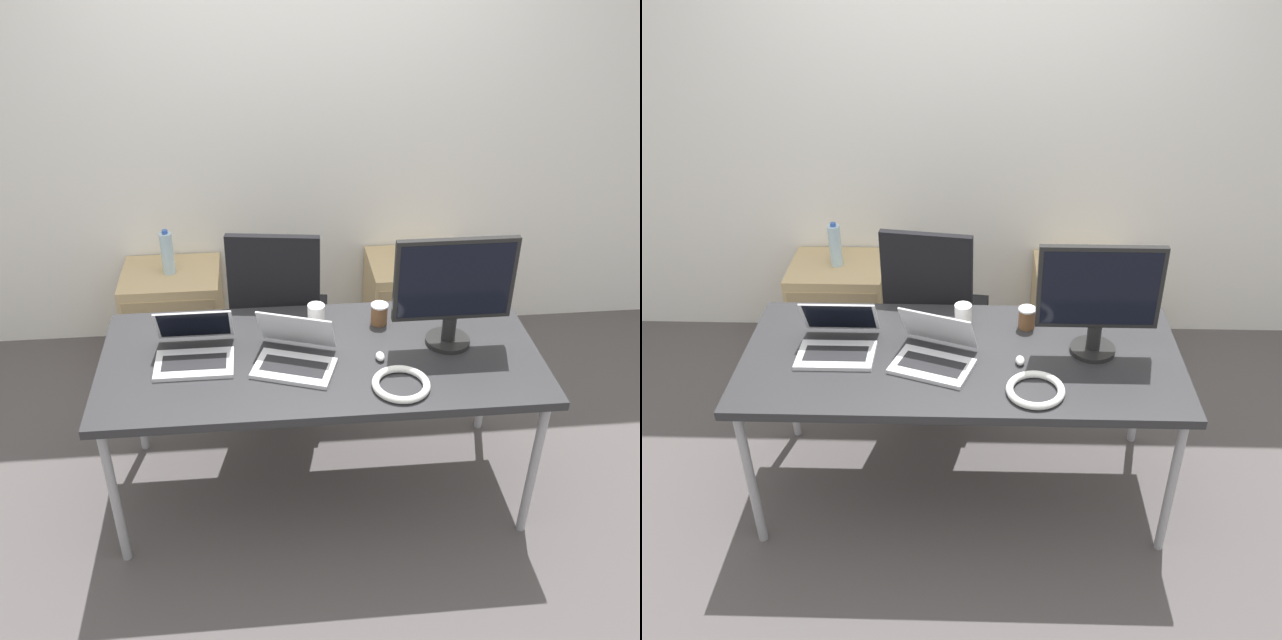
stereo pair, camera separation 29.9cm
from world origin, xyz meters
The scene contains 14 objects.
ground_plane centered at (0.00, 0.00, 0.00)m, with size 14.00×14.00×0.00m, color #514C4C.
wall_back centered at (0.00, 1.44, 1.30)m, with size 10.00×0.05×2.60m.
desk centered at (0.00, 0.00, 0.73)m, with size 1.87×0.82×0.77m.
office_chair centered at (-0.15, 0.68, 0.42)m, with size 0.56×0.59×1.11m.
cabinet_left centered at (-0.76, 1.18, 0.28)m, with size 0.56×0.46×0.57m.
cabinet_right centered at (0.68, 1.18, 0.28)m, with size 0.56×0.46×0.57m.
water_bottle centered at (-0.76, 1.18, 0.69)m, with size 0.07×0.07×0.27m.
laptop_left centered at (-0.53, 0.02, 0.82)m, with size 0.33×0.30×0.20m.
laptop_right centered at (-0.11, -0.05, 0.82)m, with size 0.38×0.38×0.20m.
monitor centered at (0.56, 0.04, 1.04)m, with size 0.51×0.19×0.50m.
mouse centered at (0.25, -0.06, 0.79)m, with size 0.04×0.06×0.03m.
coffee_cup_white centered at (0.00, 0.23, 0.83)m, with size 0.08×0.08×0.11m.
coffee_cup_brown centered at (0.29, 0.22, 0.82)m, with size 0.08×0.08×0.10m.
cable_coil centered at (0.30, -0.25, 0.79)m, with size 0.24×0.24×0.03m.
Camera 2 is at (0.07, -2.48, 2.54)m, focal length 40.00 mm.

